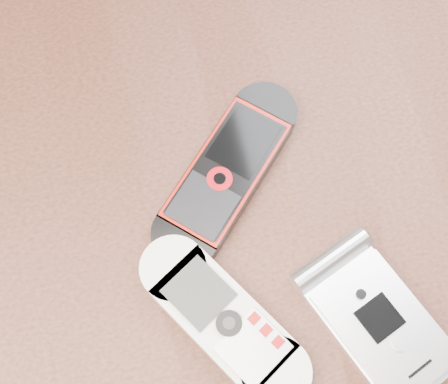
# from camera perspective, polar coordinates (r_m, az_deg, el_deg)

# --- Properties ---
(ground) EXTENTS (4.00, 4.00, 0.00)m
(ground) POSITION_cam_1_polar(r_m,az_deg,el_deg) (1.18, -0.24, -13.31)
(ground) COLOR #472B19
(ground) RESTS_ON ground
(table) EXTENTS (1.20, 0.80, 0.75)m
(table) POSITION_cam_1_polar(r_m,az_deg,el_deg) (0.55, -0.51, -4.39)
(table) COLOR black
(table) RESTS_ON ground
(nokia_white) EXTENTS (0.11, 0.14, 0.02)m
(nokia_white) POSITION_cam_1_polar(r_m,az_deg,el_deg) (0.42, -0.08, -11.58)
(nokia_white) COLOR silver
(nokia_white) RESTS_ON table
(nokia_black_red) EXTENTS (0.15, 0.15, 0.02)m
(nokia_black_red) POSITION_cam_1_polar(r_m,az_deg,el_deg) (0.45, 0.24, 1.81)
(nokia_black_red) COLOR black
(nokia_black_red) RESTS_ON table
(motorola_razr) EXTENTS (0.10, 0.13, 0.02)m
(motorola_razr) POSITION_cam_1_polar(r_m,az_deg,el_deg) (0.43, 14.08, -11.61)
(motorola_razr) COLOR silver
(motorola_razr) RESTS_ON table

